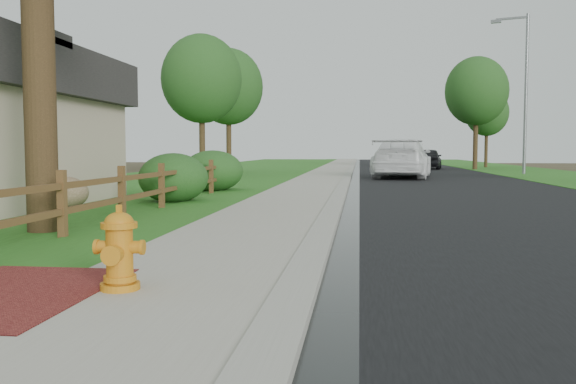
# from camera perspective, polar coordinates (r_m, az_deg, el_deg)

# --- Properties ---
(ground) EXTENTS (120.00, 120.00, 0.00)m
(ground) POSITION_cam_1_polar(r_m,az_deg,el_deg) (6.39, -2.42, -8.81)
(ground) COLOR #3E3422
(road) EXTENTS (8.00, 90.00, 0.02)m
(road) POSITION_cam_1_polar(r_m,az_deg,el_deg) (41.34, 11.71, 1.97)
(road) COLOR black
(road) RESTS_ON ground
(curb) EXTENTS (0.40, 90.00, 0.12)m
(curb) POSITION_cam_1_polar(r_m,az_deg,el_deg) (41.18, 5.87, 2.09)
(curb) COLOR gray
(curb) RESTS_ON ground
(wet_gutter) EXTENTS (0.50, 90.00, 0.00)m
(wet_gutter) POSITION_cam_1_polar(r_m,az_deg,el_deg) (41.18, 6.36, 2.03)
(wet_gutter) COLOR black
(wet_gutter) RESTS_ON road
(sidewalk) EXTENTS (2.20, 90.00, 0.10)m
(sidewalk) POSITION_cam_1_polar(r_m,az_deg,el_deg) (41.22, 4.06, 2.09)
(sidewalk) COLOR #9D9689
(sidewalk) RESTS_ON ground
(grass_strip) EXTENTS (1.60, 90.00, 0.06)m
(grass_strip) POSITION_cam_1_polar(r_m,az_deg,el_deg) (41.35, 1.43, 2.08)
(grass_strip) COLOR #275919
(grass_strip) RESTS_ON ground
(lawn_near) EXTENTS (9.00, 90.00, 0.04)m
(lawn_near) POSITION_cam_1_polar(r_m,az_deg,el_deg) (42.15, -5.63, 2.08)
(lawn_near) COLOR #275919
(lawn_near) RESTS_ON ground
(verge_far) EXTENTS (6.00, 90.00, 0.04)m
(verge_far) POSITION_cam_1_polar(r_m,az_deg,el_deg) (42.50, 21.02, 1.85)
(verge_far) COLOR #275919
(verge_far) RESTS_ON ground
(brick_patch) EXTENTS (1.60, 2.40, 0.11)m
(brick_patch) POSITION_cam_1_polar(r_m,az_deg,el_deg) (6.21, -24.74, -9.03)
(brick_patch) COLOR maroon
(brick_patch) RESTS_ON ground
(ranch_fence) EXTENTS (0.12, 16.92, 1.10)m
(ranch_fence) POSITION_cam_1_polar(r_m,az_deg,el_deg) (13.39, -13.37, 0.47)
(ranch_fence) COLOR #4F351A
(ranch_fence) RESTS_ON ground
(fire_hydrant) EXTENTS (0.52, 0.42, 0.80)m
(fire_hydrant) POSITION_cam_1_polar(r_m,az_deg,el_deg) (5.94, -15.51, -5.33)
(fire_hydrant) COLOR orange
(fire_hydrant) RESTS_ON sidewalk
(white_suv) EXTENTS (3.57, 6.82, 1.89)m
(white_suv) POSITION_cam_1_polar(r_m,az_deg,el_deg) (30.72, 10.65, 3.08)
(white_suv) COLOR white
(white_suv) RESTS_ON road
(dark_car_mid) EXTENTS (2.44, 4.61, 1.49)m
(dark_car_mid) POSITION_cam_1_polar(r_m,az_deg,el_deg) (45.03, 13.01, 3.07)
(dark_car_mid) COLOR black
(dark_car_mid) RESTS_ON road
(dark_car_far) EXTENTS (1.65, 4.29, 1.39)m
(dark_car_far) POSITION_cam_1_polar(r_m,az_deg,el_deg) (48.56, 11.60, 3.09)
(dark_car_far) COLOR black
(dark_car_far) RESTS_ON road
(streetlight) EXTENTS (2.03, 0.81, 9.01)m
(streetlight) POSITION_cam_1_polar(r_m,az_deg,el_deg) (37.30, 21.13, 9.41)
(streetlight) COLOR gray
(streetlight) RESTS_ON ground
(boulder) EXTENTS (1.29, 1.06, 0.78)m
(boulder) POSITION_cam_1_polar(r_m,az_deg,el_deg) (15.48, -20.17, -0.06)
(boulder) COLOR brown
(boulder) RESTS_ON ground
(shrub_c) EXTENTS (1.84, 1.84, 1.32)m
(shrub_c) POSITION_cam_1_polar(r_m,az_deg,el_deg) (16.39, -10.68, 1.29)
(shrub_c) COLOR #1D491A
(shrub_c) RESTS_ON ground
(shrub_d) EXTENTS (2.16, 2.16, 1.39)m
(shrub_d) POSITION_cam_1_polar(r_m,az_deg,el_deg) (20.58, -7.06, 1.96)
(shrub_d) COLOR #1D491A
(shrub_d) RESTS_ON ground
(tree_near_left) EXTENTS (4.09, 4.09, 7.24)m
(tree_near_left) POSITION_cam_1_polar(r_m,az_deg,el_deg) (31.68, -8.09, 10.42)
(tree_near_left) COLOR #342515
(tree_near_left) RESTS_ON ground
(tree_mid_left) EXTENTS (4.24, 4.24, 7.58)m
(tree_mid_left) POSITION_cam_1_polar(r_m,az_deg,el_deg) (37.90, -5.59, 9.76)
(tree_mid_left) COLOR #342515
(tree_mid_left) RESTS_ON ground
(tree_mid_right) EXTENTS (4.32, 4.32, 7.83)m
(tree_mid_right) POSITION_cam_1_polar(r_m,az_deg,el_deg) (44.62, 17.23, 8.99)
(tree_mid_right) COLOR #342515
(tree_mid_right) RESTS_ON ground
(tree_far_right) EXTENTS (3.30, 3.30, 6.09)m
(tree_far_right) POSITION_cam_1_polar(r_m,az_deg,el_deg) (49.96, 18.11, 7.06)
(tree_far_right) COLOR #342515
(tree_far_right) RESTS_ON ground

